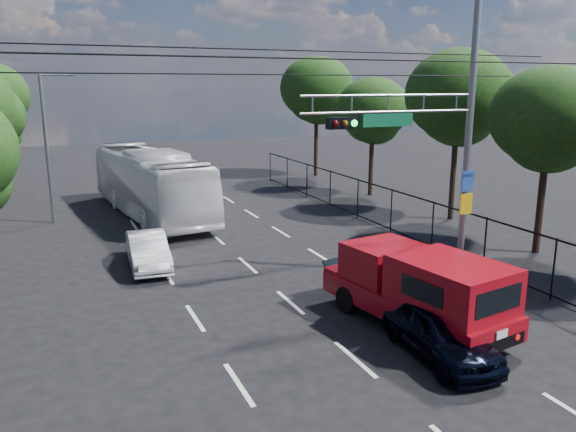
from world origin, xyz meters
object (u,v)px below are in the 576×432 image
white_bus (150,182)px  navy_hatchback (439,331)px  white_van (148,251)px  signal_mast (440,127)px  red_pickup (418,287)px

white_bus → navy_hatchback: bearing=-85.7°
navy_hatchback → white_van: 11.29m
signal_mast → red_pickup: 5.76m
signal_mast → white_bus: 16.01m
navy_hatchback → white_bus: white_bus is taller
signal_mast → white_van: bearing=148.8°
signal_mast → white_bus: bearing=116.9°
red_pickup → white_bus: bearing=104.3°
white_bus → white_van: size_ratio=3.17×
signal_mast → white_van: (-8.71, 5.27, -4.61)m
navy_hatchback → white_van: bearing=123.6°
navy_hatchback → white_van: navy_hatchback is taller
signal_mast → red_pickup: (-2.77, -2.99, -4.07)m
red_pickup → white_van: (-5.94, 8.26, -0.54)m
signal_mast → navy_hatchback: (-3.29, -4.64, -4.59)m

